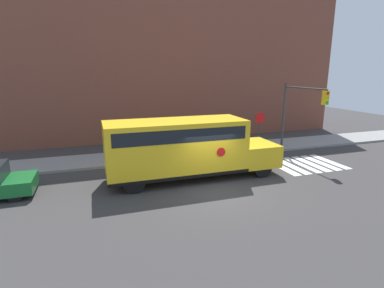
{
  "coord_description": "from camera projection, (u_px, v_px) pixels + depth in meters",
  "views": [
    {
      "loc": [
        -5.23,
        -12.26,
        5.5
      ],
      "look_at": [
        -0.34,
        2.45,
        1.71
      ],
      "focal_mm": 28.0,
      "sensor_mm": 36.0,
      "label": 1
    }
  ],
  "objects": [
    {
      "name": "school_bus",
      "position": [
        184.0,
        146.0,
        15.31
      ],
      "size": [
        9.07,
        2.57,
        3.11
      ],
      "color": "yellow",
      "rests_on": "ground"
    },
    {
      "name": "sidewalk_strip",
      "position": [
        178.0,
        154.0,
        20.19
      ],
      "size": [
        44.0,
        3.0,
        0.15
      ],
      "color": "gray",
      "rests_on": "ground"
    },
    {
      "name": "stop_sign",
      "position": [
        260.0,
        125.0,
        21.07
      ],
      "size": [
        0.77,
        0.1,
        2.69
      ],
      "color": "#38383A",
      "rests_on": "ground"
    },
    {
      "name": "traffic_light",
      "position": [
        298.0,
        108.0,
        19.2
      ],
      "size": [
        0.28,
        4.01,
        4.73
      ],
      "color": "#38383A",
      "rests_on": "ground"
    },
    {
      "name": "ground_plane",
      "position": [
        215.0,
        190.0,
        14.22
      ],
      "size": [
        60.0,
        60.0,
        0.0
      ],
      "primitive_type": "plane",
      "color": "#3A3838"
    },
    {
      "name": "crosswalk_stripes",
      "position": [
        306.0,
        164.0,
        18.14
      ],
      "size": [
        4.0,
        3.2,
        0.01
      ],
      "color": "white",
      "rests_on": "ground"
    },
    {
      "name": "building_backdrop",
      "position": [
        155.0,
        58.0,
        24.64
      ],
      "size": [
        32.0,
        4.0,
        13.13
      ],
      "color": "brown",
      "rests_on": "ground"
    }
  ]
}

